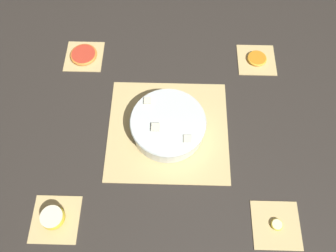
{
  "coord_description": "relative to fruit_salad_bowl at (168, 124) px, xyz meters",
  "views": [
    {
      "loc": [
        -0.01,
        0.48,
        1.0
      ],
      "look_at": [
        0.0,
        0.0,
        0.03
      ],
      "focal_mm": 35.0,
      "sensor_mm": 36.0,
      "label": 1
    }
  ],
  "objects": [
    {
      "name": "ground_plane",
      "position": [
        -0.0,
        0.0,
        -0.04
      ],
      "size": [
        6.0,
        6.0,
        0.0
      ],
      "primitive_type": "plane",
      "color": "#2D2823"
    },
    {
      "name": "bamboo_mat_center",
      "position": [
        -0.0,
        0.0,
        -0.04
      ],
      "size": [
        0.4,
        0.38,
        0.01
      ],
      "color": "#D6B775",
      "rests_on": "ground_plane"
    },
    {
      "name": "coaster_mat_near_left",
      "position": [
        -0.33,
        -0.31,
        -0.04
      ],
      "size": [
        0.14,
        0.14,
        0.01
      ],
      "color": "#D6B775",
      "rests_on": "ground_plane"
    },
    {
      "name": "coaster_mat_near_right",
      "position": [
        0.33,
        -0.31,
        -0.04
      ],
      "size": [
        0.14,
        0.14,
        0.01
      ],
      "color": "#D6B775",
      "rests_on": "ground_plane"
    },
    {
      "name": "coaster_mat_far_left",
      "position": [
        -0.33,
        0.31,
        -0.04
      ],
      "size": [
        0.14,
        0.14,
        0.01
      ],
      "color": "#D6B775",
      "rests_on": "ground_plane"
    },
    {
      "name": "coaster_mat_far_right",
      "position": [
        0.33,
        0.31,
        -0.04
      ],
      "size": [
        0.14,
        0.14,
        0.01
      ],
      "color": "#D6B775",
      "rests_on": "ground_plane"
    },
    {
      "name": "fruit_salad_bowl",
      "position": [
        0.0,
        0.0,
        0.0
      ],
      "size": [
        0.25,
        0.25,
        0.08
      ],
      "color": "silver",
      "rests_on": "bamboo_mat_center"
    },
    {
      "name": "apple_half",
      "position": [
        0.33,
        0.31,
        -0.02
      ],
      "size": [
        0.07,
        0.07,
        0.04
      ],
      "color": "gold",
      "rests_on": "coaster_mat_far_right"
    },
    {
      "name": "orange_slice_whole",
      "position": [
        -0.33,
        -0.31,
        -0.03
      ],
      "size": [
        0.07,
        0.07,
        0.01
      ],
      "color": "orange",
      "rests_on": "coaster_mat_near_left"
    },
    {
      "name": "banana_coin_single",
      "position": [
        -0.33,
        0.31,
        -0.03
      ],
      "size": [
        0.04,
        0.04,
        0.01
      ],
      "color": "beige",
      "rests_on": "coaster_mat_far_left"
    },
    {
      "name": "grapefruit_slice",
      "position": [
        0.33,
        -0.31,
        -0.03
      ],
      "size": [
        0.1,
        0.1,
        0.01
      ],
      "color": "red",
      "rests_on": "coaster_mat_near_right"
    }
  ]
}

